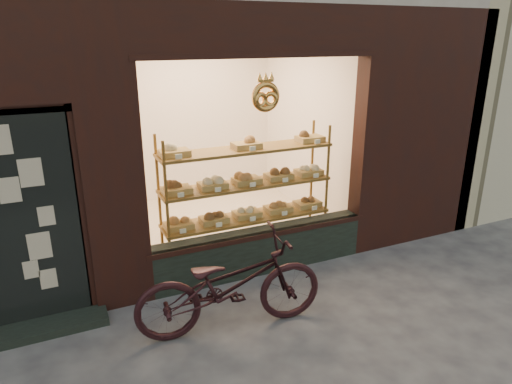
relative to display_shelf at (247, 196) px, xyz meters
name	(u,v)px	position (x,y,z in m)	size (l,w,h in m)	color
display_shelf	(247,196)	(0.00, 0.00, 0.00)	(2.20, 0.45, 1.70)	olive
bicycle	(230,285)	(-0.77, -1.36, -0.35)	(0.65, 1.86, 0.98)	black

